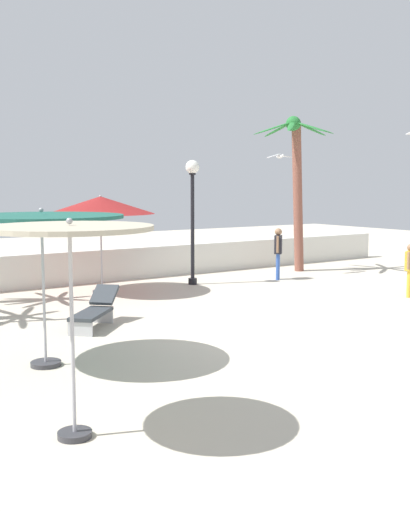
{
  "coord_description": "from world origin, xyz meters",
  "views": [
    {
      "loc": [
        -8.52,
        -9.54,
        3.15
      ],
      "look_at": [
        0.0,
        3.11,
        1.4
      ],
      "focal_mm": 42.58,
      "sensor_mm": 36.0,
      "label": 1
    }
  ],
  "objects_px": {
    "patio_umbrella_0": "(70,242)",
    "palm_tree_2": "(296,175)",
    "lamp_post_1": "(192,200)",
    "guest_1": "(278,248)",
    "guest_0": "(410,265)",
    "seagull_0": "(280,156)",
    "lounge_chair_0": "(95,309)",
    "patio_umbrella_2": "(100,206)",
    "patio_umbrella_1": "(42,224)"
  },
  "relations": [
    {
      "from": "guest_0",
      "to": "seagull_0",
      "type": "distance_m",
      "value": 6.29
    },
    {
      "from": "guest_1",
      "to": "lamp_post_1",
      "type": "bearing_deg",
      "value": 165.65
    },
    {
      "from": "lamp_post_1",
      "to": "guest_1",
      "type": "distance_m",
      "value": 3.48
    },
    {
      "from": "patio_umbrella_1",
      "to": "lounge_chair_0",
      "type": "height_order",
      "value": "patio_umbrella_1"
    },
    {
      "from": "patio_umbrella_1",
      "to": "lamp_post_1",
      "type": "distance_m",
      "value": 9.3
    },
    {
      "from": "palm_tree_2",
      "to": "lamp_post_1",
      "type": "bearing_deg",
      "value": -175.1
    },
    {
      "from": "guest_1",
      "to": "palm_tree_2",
      "type": "bearing_deg",
      "value": 32.46
    },
    {
      "from": "patio_umbrella_0",
      "to": "palm_tree_2",
      "type": "xyz_separation_m",
      "value": [
        12.56,
        9.72,
        1.09
      ]
    },
    {
      "from": "patio_umbrella_1",
      "to": "guest_0",
      "type": "relative_size",
      "value": 1.84
    },
    {
      "from": "guest_1",
      "to": "seagull_0",
      "type": "distance_m",
      "value": 3.29
    },
    {
      "from": "patio_umbrella_1",
      "to": "palm_tree_2",
      "type": "xyz_separation_m",
      "value": [
        11.81,
        6.51,
        1.06
      ]
    },
    {
      "from": "guest_0",
      "to": "seagull_0",
      "type": "bearing_deg",
      "value": 93.07
    },
    {
      "from": "patio_umbrella_1",
      "to": "palm_tree_2",
      "type": "bearing_deg",
      "value": 28.85
    },
    {
      "from": "patio_umbrella_2",
      "to": "guest_1",
      "type": "xyz_separation_m",
      "value": [
        6.06,
        -0.93,
        -1.53
      ]
    },
    {
      "from": "patio_umbrella_2",
      "to": "palm_tree_2",
      "type": "bearing_deg",
      "value": 1.71
    },
    {
      "from": "patio_umbrella_0",
      "to": "patio_umbrella_1",
      "type": "relative_size",
      "value": 0.99
    },
    {
      "from": "patio_umbrella_0",
      "to": "seagull_0",
      "type": "height_order",
      "value": "seagull_0"
    },
    {
      "from": "guest_0",
      "to": "guest_1",
      "type": "relative_size",
      "value": 0.87
    },
    {
      "from": "patio_umbrella_1",
      "to": "guest_0",
      "type": "height_order",
      "value": "patio_umbrella_1"
    },
    {
      "from": "patio_umbrella_1",
      "to": "seagull_0",
      "type": "bearing_deg",
      "value": 29.75
    },
    {
      "from": "patio_umbrella_1",
      "to": "seagull_0",
      "type": "relative_size",
      "value": 2.77
    },
    {
      "from": "patio_umbrella_0",
      "to": "palm_tree_2",
      "type": "relative_size",
      "value": 0.49
    },
    {
      "from": "guest_0",
      "to": "lounge_chair_0",
      "type": "bearing_deg",
      "value": 170.05
    },
    {
      "from": "patio_umbrella_2",
      "to": "lounge_chair_0",
      "type": "height_order",
      "value": "patio_umbrella_2"
    },
    {
      "from": "palm_tree_2",
      "to": "guest_1",
      "type": "relative_size",
      "value": 3.25
    },
    {
      "from": "guest_1",
      "to": "seagull_0",
      "type": "height_order",
      "value": "seagull_0"
    },
    {
      "from": "lamp_post_1",
      "to": "seagull_0",
      "type": "xyz_separation_m",
      "value": [
        3.62,
        -0.02,
        1.47
      ]
    },
    {
      "from": "patio_umbrella_0",
      "to": "guest_0",
      "type": "height_order",
      "value": "patio_umbrella_0"
    },
    {
      "from": "patio_umbrella_0",
      "to": "guest_0",
      "type": "bearing_deg",
      "value": 18.58
    },
    {
      "from": "patio_umbrella_1",
      "to": "patio_umbrella_2",
      "type": "xyz_separation_m",
      "value": [
        3.92,
        6.27,
        0.09
      ]
    },
    {
      "from": "patio_umbrella_2",
      "to": "guest_0",
      "type": "distance_m",
      "value": 9.1
    },
    {
      "from": "patio_umbrella_0",
      "to": "seagull_0",
      "type": "xyz_separation_m",
      "value": [
        11.39,
        9.29,
        1.72
      ]
    },
    {
      "from": "patio_umbrella_1",
      "to": "lamp_post_1",
      "type": "relative_size",
      "value": 0.71
    },
    {
      "from": "patio_umbrella_2",
      "to": "guest_1",
      "type": "relative_size",
      "value": 1.82
    },
    {
      "from": "patio_umbrella_1",
      "to": "guest_1",
      "type": "height_order",
      "value": "patio_umbrella_1"
    },
    {
      "from": "palm_tree_2",
      "to": "lounge_chair_0",
      "type": "xyz_separation_m",
      "value": [
        -9.86,
        -4.22,
        -3.16
      ]
    },
    {
      "from": "palm_tree_2",
      "to": "guest_0",
      "type": "distance_m",
      "value": 6.43
    },
    {
      "from": "lounge_chair_0",
      "to": "guest_0",
      "type": "height_order",
      "value": "guest_0"
    },
    {
      "from": "patio_umbrella_2",
      "to": "guest_0",
      "type": "relative_size",
      "value": 2.08
    },
    {
      "from": "lamp_post_1",
      "to": "guest_0",
      "type": "bearing_deg",
      "value": -53.98
    },
    {
      "from": "lamp_post_1",
      "to": "guest_1",
      "type": "relative_size",
      "value": 2.28
    },
    {
      "from": "patio_umbrella_2",
      "to": "guest_1",
      "type": "bearing_deg",
      "value": -8.76
    },
    {
      "from": "patio_umbrella_2",
      "to": "seagull_0",
      "type": "height_order",
      "value": "seagull_0"
    },
    {
      "from": "lounge_chair_0",
      "to": "lamp_post_1",
      "type": "bearing_deg",
      "value": 36.91
    },
    {
      "from": "palm_tree_2",
      "to": "seagull_0",
      "type": "distance_m",
      "value": 1.4
    },
    {
      "from": "patio_umbrella_0",
      "to": "lamp_post_1",
      "type": "relative_size",
      "value": 0.7
    },
    {
      "from": "patio_umbrella_1",
      "to": "lamp_post_1",
      "type": "height_order",
      "value": "lamp_post_1"
    },
    {
      "from": "palm_tree_2",
      "to": "guest_1",
      "type": "height_order",
      "value": "palm_tree_2"
    },
    {
      "from": "lamp_post_1",
      "to": "guest_0",
      "type": "relative_size",
      "value": 2.61
    },
    {
      "from": "palm_tree_2",
      "to": "lamp_post_1",
      "type": "distance_m",
      "value": 4.89
    }
  ]
}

